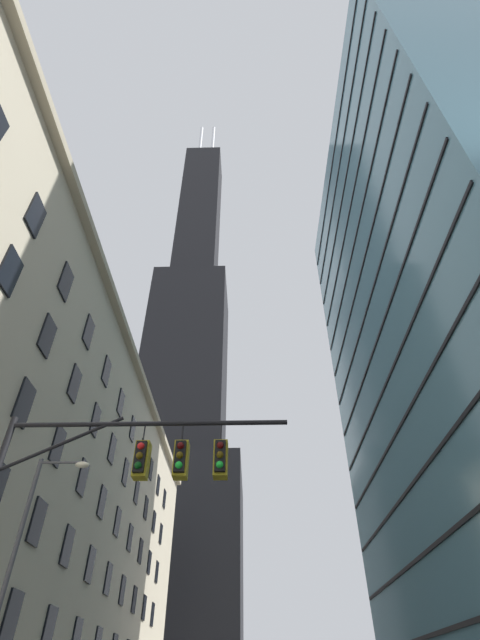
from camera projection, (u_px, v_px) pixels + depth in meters
name	position (u px, v px, depth m)	size (l,w,h in m)	color
station_building	(28.00, 490.00, 34.98)	(12.65, 68.46, 26.95)	#BCAF93
dark_skyscraper	(183.00, 409.00, 111.69)	(29.13, 29.13, 194.33)	black
glass_office_midrise	(471.00, 304.00, 40.08)	(18.11, 36.69, 55.72)	teal
traffic_signal_mast	(121.00, 483.00, 12.39)	(8.36, 0.63, 7.52)	black
street_lamppost	(21.00, 554.00, 16.06)	(2.08, 0.32, 8.41)	#47474C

